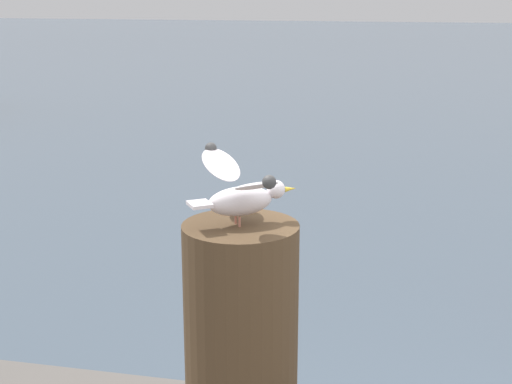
# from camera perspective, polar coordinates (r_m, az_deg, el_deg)

# --- Properties ---
(mooring_post) EXTENTS (0.41, 0.41, 0.81)m
(mooring_post) POSITION_cam_1_polar(r_m,az_deg,el_deg) (2.72, -1.15, -10.61)
(mooring_post) COLOR #4C3823
(mooring_post) RESTS_ON harbor_quay
(seagull) EXTENTS (0.41, 0.52, 0.24)m
(seagull) POSITION_cam_1_polar(r_m,az_deg,el_deg) (2.54, -1.12, 0.11)
(seagull) COLOR #C67560
(seagull) RESTS_ON mooring_post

